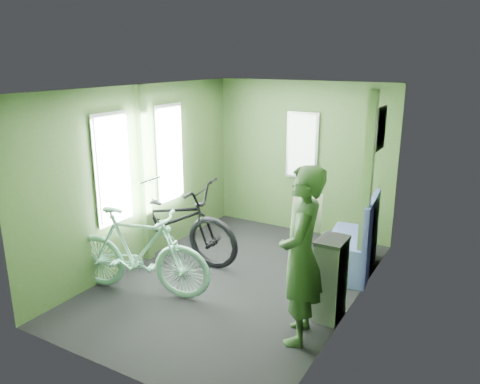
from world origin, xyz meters
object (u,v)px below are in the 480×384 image
at_px(passenger, 301,256).
at_px(waste_box, 330,279).
at_px(bicycle_black, 170,258).
at_px(bench_seat, 352,250).
at_px(bicycle_mint, 141,293).

relative_size(passenger, waste_box, 1.95).
distance_m(bicycle_black, waste_box, 2.45).
bearing_deg(bench_seat, bicycle_black, -166.95).
height_order(bicycle_mint, passenger, passenger).
distance_m(waste_box, bench_seat, 1.19).
height_order(bicycle_mint, bench_seat, bench_seat).
bearing_deg(bicycle_black, passenger, -113.16).
xyz_separation_m(waste_box, bench_seat, (-0.11, 1.17, -0.14)).
bearing_deg(bicycle_mint, passenger, -100.45).
bearing_deg(waste_box, bicycle_mint, -164.17).
bearing_deg(passenger, bicycle_black, -125.46).
bearing_deg(bicycle_mint, bench_seat, -60.85).
distance_m(bicycle_black, bench_seat, 2.42).
relative_size(bicycle_mint, bench_seat, 1.71).
relative_size(bicycle_black, passenger, 1.22).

